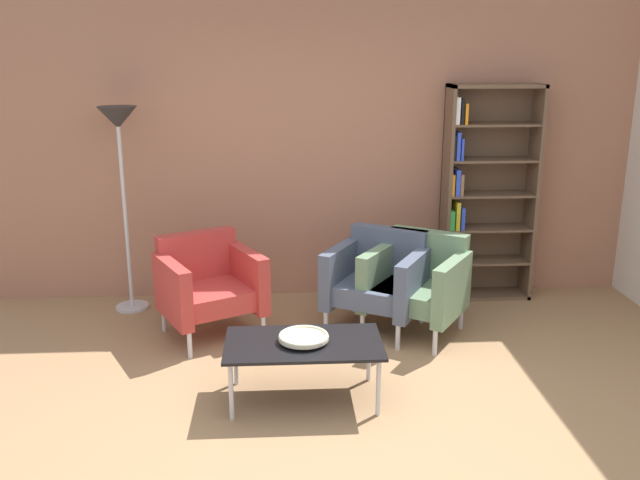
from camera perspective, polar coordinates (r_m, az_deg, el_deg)
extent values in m
plane|color=#9E7751|center=(4.21, 1.92, -15.75)|extent=(8.32, 8.32, 0.00)
cube|color=#A87056|center=(6.08, -0.09, 8.74)|extent=(6.40, 0.12, 2.90)
cube|color=brown|center=(6.11, 10.48, 3.74)|extent=(0.03, 0.30, 1.90)
cube|color=brown|center=(6.33, 17.28, 3.72)|extent=(0.03, 0.30, 1.90)
cube|color=brown|center=(6.09, 14.54, 12.37)|extent=(0.80, 0.30, 0.03)
cube|color=brown|center=(6.46, 13.40, -4.39)|extent=(0.80, 0.30, 0.03)
cube|color=brown|center=(6.34, 13.57, 4.01)|extent=(0.80, 0.02, 1.90)
cube|color=brown|center=(6.36, 13.58, -1.67)|extent=(0.76, 0.28, 0.02)
cube|color=brown|center=(6.28, 13.76, 1.00)|extent=(0.76, 0.28, 0.02)
cube|color=brown|center=(6.21, 13.94, 3.74)|extent=(0.76, 0.28, 0.02)
cube|color=brown|center=(6.15, 14.13, 6.53)|extent=(0.76, 0.28, 0.02)
cube|color=brown|center=(6.11, 14.33, 9.36)|extent=(0.76, 0.28, 0.02)
cube|color=black|center=(6.30, 10.49, -3.46)|extent=(0.04, 0.22, 0.21)
cube|color=yellow|center=(6.32, 10.77, -3.53)|extent=(0.02, 0.25, 0.19)
cube|color=red|center=(6.29, 11.12, -3.28)|extent=(0.03, 0.18, 0.26)
cube|color=white|center=(6.33, 11.43, -3.58)|extent=(0.04, 0.22, 0.18)
cube|color=blue|center=(6.20, 10.65, -0.94)|extent=(0.04, 0.20, 0.19)
cube|color=blue|center=(6.21, 11.10, -0.67)|extent=(0.04, 0.20, 0.24)
cube|color=green|center=(6.23, 11.48, -0.64)|extent=(0.04, 0.22, 0.24)
cube|color=green|center=(6.14, 10.75, 1.80)|extent=(0.04, 0.24, 0.17)
cube|color=yellow|center=(6.14, 11.23, 2.14)|extent=(0.03, 0.24, 0.25)
cube|color=blue|center=(6.13, 11.69, 1.86)|extent=(0.03, 0.17, 0.20)
cube|color=orange|center=(6.05, 10.88, 4.62)|extent=(0.02, 0.19, 0.19)
cube|color=blue|center=(6.08, 11.22, 4.85)|extent=(0.04, 0.23, 0.23)
cube|color=olive|center=(6.08, 11.57, 4.65)|extent=(0.03, 0.22, 0.19)
cube|color=black|center=(6.02, 10.94, 7.67)|extent=(0.02, 0.25, 0.21)
cube|color=blue|center=(6.03, 11.26, 7.77)|extent=(0.03, 0.24, 0.24)
cube|color=blue|center=(6.02, 11.61, 7.51)|extent=(0.02, 0.21, 0.19)
cube|color=white|center=(5.99, 11.20, 10.61)|extent=(0.04, 0.24, 0.22)
cube|color=black|center=(5.99, 11.60, 10.53)|extent=(0.02, 0.22, 0.21)
cube|color=orange|center=(5.98, 11.96, 10.32)|extent=(0.02, 0.19, 0.17)
cube|color=black|center=(4.38, -1.38, -8.64)|extent=(1.00, 0.56, 0.02)
cylinder|color=silver|center=(4.27, -7.44, -12.44)|extent=(0.03, 0.03, 0.38)
cylinder|color=silver|center=(4.30, 4.90, -12.16)|extent=(0.03, 0.03, 0.38)
cylinder|color=silver|center=(4.68, -7.06, -9.77)|extent=(0.03, 0.03, 0.38)
cylinder|color=silver|center=(4.70, 4.10, -9.54)|extent=(0.03, 0.03, 0.38)
cylinder|color=beige|center=(4.37, -1.38, -8.40)|extent=(0.13, 0.13, 0.02)
cylinder|color=beige|center=(4.36, -1.38, -8.16)|extent=(0.32, 0.32, 0.02)
torus|color=beige|center=(4.35, -1.38, -8.01)|extent=(0.32, 0.32, 0.02)
cube|color=#B73833|center=(5.42, -9.12, -4.71)|extent=(0.84, 0.81, 0.16)
cube|color=#B73833|center=(5.57, -10.28, -1.25)|extent=(0.62, 0.40, 0.38)
cube|color=#B73833|center=(5.26, -12.22, -4.21)|extent=(0.37, 0.60, 0.46)
cube|color=#B73833|center=(5.47, -6.08, -3.14)|extent=(0.37, 0.60, 0.46)
cylinder|color=silver|center=(5.13, -10.84, -8.43)|extent=(0.04, 0.04, 0.24)
cylinder|color=silver|center=(5.34, -4.75, -7.18)|extent=(0.04, 0.04, 0.24)
cylinder|color=silver|center=(5.63, -12.91, -6.27)|extent=(0.04, 0.04, 0.24)
cylinder|color=silver|center=(5.83, -7.29, -5.23)|extent=(0.04, 0.04, 0.24)
cube|color=#4C566B|center=(5.49, 4.72, -4.27)|extent=(0.84, 0.82, 0.16)
cube|color=#4C566B|center=(5.64, 5.78, -0.84)|extent=(0.62, 0.42, 0.38)
cube|color=#4C566B|center=(5.55, 1.69, -2.80)|extent=(0.39, 0.59, 0.46)
cube|color=#4C566B|center=(5.34, 7.78, -3.70)|extent=(0.39, 0.59, 0.46)
cylinder|color=silver|center=(5.41, 0.48, -6.81)|extent=(0.04, 0.04, 0.24)
cylinder|color=silver|center=(5.20, 6.52, -7.89)|extent=(0.04, 0.04, 0.24)
cylinder|color=silver|center=(5.90, 2.91, -4.85)|extent=(0.04, 0.04, 0.24)
cylinder|color=silver|center=(5.71, 8.49, -5.74)|extent=(0.04, 0.04, 0.24)
cube|color=slate|center=(5.44, 7.90, -4.56)|extent=(0.85, 0.84, 0.16)
cube|color=slate|center=(5.59, 9.07, -1.11)|extent=(0.60, 0.45, 0.38)
cube|color=slate|center=(5.50, 4.88, -3.01)|extent=(0.43, 0.57, 0.46)
cube|color=slate|center=(5.28, 10.97, -4.06)|extent=(0.43, 0.57, 0.46)
cylinder|color=silver|center=(5.36, 3.56, -7.03)|extent=(0.04, 0.04, 0.24)
cylinder|color=silver|center=(5.15, 9.59, -8.26)|extent=(0.04, 0.04, 0.24)
cylinder|color=silver|center=(5.85, 6.12, -5.09)|extent=(0.04, 0.04, 0.24)
cylinder|color=silver|center=(5.65, 11.70, -6.11)|extent=(0.04, 0.04, 0.24)
cylinder|color=silver|center=(6.22, -15.39, -5.38)|extent=(0.28, 0.28, 0.02)
cylinder|color=silver|center=(5.97, -15.97, 2.14)|extent=(0.03, 0.03, 1.65)
cone|color=#2D2D2D|center=(5.84, -16.57, 9.78)|extent=(0.32, 0.32, 0.18)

